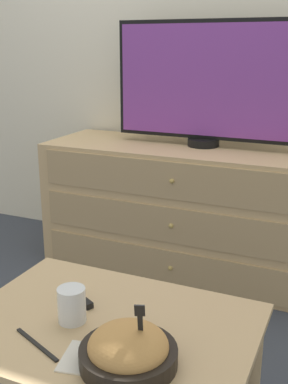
# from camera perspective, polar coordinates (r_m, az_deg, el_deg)

# --- Properties ---
(ground_plane) EXTENTS (12.00, 12.00, 0.00)m
(ground_plane) POSITION_cam_1_polar(r_m,az_deg,el_deg) (3.04, 4.58, -6.23)
(ground_plane) COLOR #383D47
(wall_back) EXTENTS (12.00, 0.05, 2.60)m
(wall_back) POSITION_cam_1_polar(r_m,az_deg,el_deg) (2.82, 5.41, 19.00)
(wall_back) COLOR silver
(wall_back) RESTS_ON ground_plane
(dresser) EXTENTS (1.56, 0.55, 0.69)m
(dresser) POSITION_cam_1_polar(r_m,az_deg,el_deg) (2.62, 5.31, -2.09)
(dresser) COLOR tan
(dresser) RESTS_ON ground_plane
(tv) EXTENTS (0.96, 0.16, 0.63)m
(tv) POSITION_cam_1_polar(r_m,az_deg,el_deg) (2.52, 7.32, 12.69)
(tv) COLOR black
(tv) RESTS_ON dresser
(coffee_table) EXTENTS (0.79, 0.58, 0.48)m
(coffee_table) POSITION_cam_1_polar(r_m,az_deg,el_deg) (1.40, -4.35, -17.97)
(coffee_table) COLOR tan
(coffee_table) RESTS_ON ground_plane
(takeout_bowl) EXTENTS (0.23, 0.23, 0.18)m
(takeout_bowl) POSITION_cam_1_polar(r_m,az_deg,el_deg) (1.19, -1.88, -18.23)
(takeout_bowl) COLOR black
(takeout_bowl) RESTS_ON coffee_table
(drink_cup) EXTENTS (0.08, 0.08, 0.10)m
(drink_cup) POSITION_cam_1_polar(r_m,az_deg,el_deg) (1.36, -8.55, -13.31)
(drink_cup) COLOR beige
(drink_cup) RESTS_ON coffee_table
(napkin) EXTENTS (0.15, 0.15, 0.00)m
(napkin) POSITION_cam_1_polar(r_m,az_deg,el_deg) (1.23, -6.66, -19.01)
(napkin) COLOR silver
(napkin) RESTS_ON coffee_table
(knife) EXTENTS (0.17, 0.08, 0.01)m
(knife) POSITION_cam_1_polar(r_m,az_deg,el_deg) (1.30, -12.59, -17.21)
(knife) COLOR black
(knife) RESTS_ON coffee_table
(remote_control) EXTENTS (0.14, 0.09, 0.02)m
(remote_control) POSITION_cam_1_polar(r_m,az_deg,el_deg) (1.48, -7.93, -12.15)
(remote_control) COLOR black
(remote_control) RESTS_ON coffee_table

